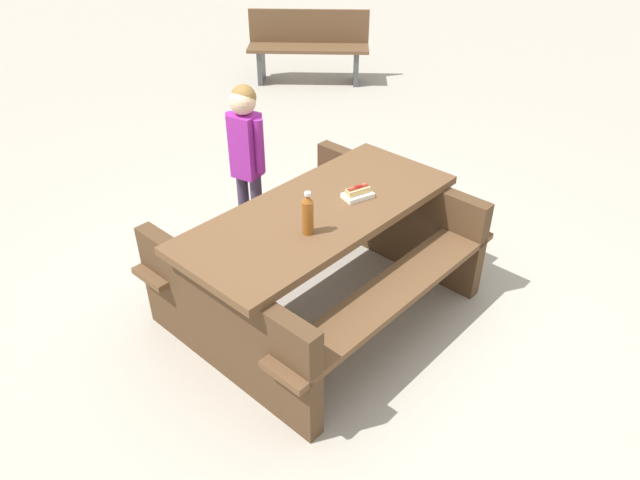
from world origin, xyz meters
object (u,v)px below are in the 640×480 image
(hotdog_tray, at_px, (358,193))
(child_in_coat, at_px, (246,146))
(soda_bottle, at_px, (308,214))
(picnic_table, at_px, (320,251))
(park_bench_mid, at_px, (309,45))

(hotdog_tray, distance_m, child_in_coat, 1.01)
(soda_bottle, relative_size, hotdog_tray, 1.24)
(picnic_table, relative_size, hotdog_tray, 9.26)
(picnic_table, bearing_deg, park_bench_mid, 38.88)
(picnic_table, relative_size, soda_bottle, 7.48)
(picnic_table, height_order, child_in_coat, child_in_coat)
(child_in_coat, relative_size, park_bench_mid, 0.83)
(soda_bottle, distance_m, hotdog_tray, 0.50)
(picnic_table, xyz_separation_m, child_in_coat, (0.33, 0.90, 0.33))
(hotdog_tray, bearing_deg, picnic_table, 156.61)
(child_in_coat, height_order, park_bench_mid, child_in_coat)
(hotdog_tray, xyz_separation_m, child_in_coat, (0.09, 1.01, -0.00))
(picnic_table, relative_size, park_bench_mid, 1.32)
(hotdog_tray, relative_size, park_bench_mid, 0.14)
(picnic_table, bearing_deg, soda_bottle, -157.19)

